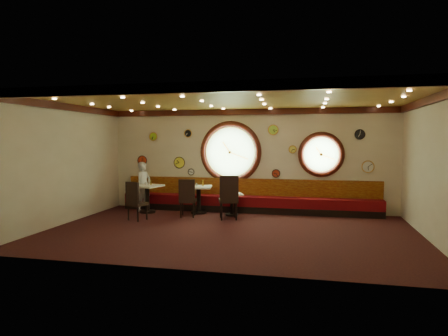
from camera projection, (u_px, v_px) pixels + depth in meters
The scene contains 45 objects.
floor at pixel (230, 232), 9.75m from camera, with size 9.00×6.00×0.00m, color black.
ceiling at pixel (230, 100), 9.53m from camera, with size 9.00×6.00×0.02m, color gold.
wall_back at pixel (249, 160), 12.56m from camera, with size 9.00×0.02×3.20m, color beige.
wall_front at pixel (194, 178), 6.72m from camera, with size 9.00×0.02×3.20m, color beige.
wall_left at pixel (65, 164), 10.62m from camera, with size 0.02×6.00×3.20m, color beige.
wall_right at pixel (432, 169), 8.66m from camera, with size 0.02×6.00×3.20m, color beige.
molding_back at pixel (249, 112), 12.41m from camera, with size 9.00×0.10×0.18m, color #3C120A.
molding_front at pixel (194, 88), 6.66m from camera, with size 9.00×0.10×0.18m, color #3C120A.
molding_left at pixel (65, 107), 10.50m from camera, with size 0.10×6.00×0.18m, color #3C120A.
molding_right at pixel (432, 99), 8.57m from camera, with size 0.10×6.00×0.18m, color #3C120A.
banquette_base at pixel (248, 209), 12.39m from camera, with size 8.00×0.55×0.20m, color black.
banquette_seat at pixel (248, 201), 12.38m from camera, with size 8.00×0.55×0.30m, color #57070D.
banquette_back at pixel (249, 187), 12.56m from camera, with size 8.00×0.10×0.55m, color #641307.
porthole_left_glass at pixel (231, 152), 12.67m from camera, with size 1.66×1.66×0.02m, color #86C375.
porthole_left_frame at pixel (230, 152), 12.66m from camera, with size 1.98×1.98×0.18m, color #3C120A.
porthole_left_ring at pixel (230, 152), 12.63m from camera, with size 1.61×1.61×0.03m, color gold.
porthole_right_glass at pixel (321, 154), 12.07m from camera, with size 1.10×1.10×0.02m, color #86C375.
porthole_right_frame at pixel (321, 154), 12.05m from camera, with size 1.38×1.38×0.18m, color #3C120A.
porthole_right_ring at pixel (321, 155), 12.02m from camera, with size 1.09×1.09×0.03m, color gold.
wall_clock_0 at pixel (360, 134), 11.75m from camera, with size 0.28×0.28×0.03m, color black.
wall_clock_1 at pixel (273, 130), 12.29m from camera, with size 0.30×0.30×0.03m, color #96D442.
wall_clock_2 at pixel (191, 172), 12.96m from camera, with size 0.20×0.20×0.03m, color silver.
wall_clock_3 at pixel (188, 133), 12.90m from camera, with size 0.24×0.24×0.03m, color black.
wall_clock_4 at pixel (276, 173), 12.37m from camera, with size 0.24×0.24×0.03m, color red.
wall_clock_5 at pixel (153, 137), 13.17m from camera, with size 0.26×0.26×0.03m, color #8BCA28.
wall_clock_6 at pixel (179, 163), 13.03m from camera, with size 0.36×0.36×0.03m, color yellow.
wall_clock_7 at pixel (293, 149), 12.21m from camera, with size 0.22×0.22×0.03m, color #D3C946.
wall_clock_8 at pixel (142, 161), 13.31m from camera, with size 0.32×0.32×0.03m, color red.
wall_clock_9 at pixel (368, 167), 11.76m from camera, with size 0.34×0.34×0.03m, color silver.
table_a at pixel (147, 195), 12.28m from camera, with size 0.95×0.95×0.86m.
table_b at pixel (199, 196), 12.16m from camera, with size 0.88×0.88×0.84m.
table_c at pixel (232, 202), 11.83m from camera, with size 0.79×0.79×0.66m.
chair_a at pixel (135, 198), 11.04m from camera, with size 0.58×0.58×0.67m.
chair_b at pixel (187, 195), 11.52m from camera, with size 0.54×0.54×0.69m.
chair_c at pixel (229, 194), 11.16m from camera, with size 0.65×0.65×0.78m.
condiment_a_salt at pixel (145, 184), 12.27m from camera, with size 0.03×0.03×0.09m, color silver.
condiment_b_salt at pixel (196, 184), 12.18m from camera, with size 0.03×0.03×0.09m, color silver.
condiment_c_salt at pixel (229, 192), 11.90m from camera, with size 0.03×0.03×0.09m, color silver.
condiment_a_pepper at pixel (148, 183), 12.21m from camera, with size 0.04×0.04×0.10m, color silver.
condiment_b_pepper at pixel (197, 185), 12.05m from camera, with size 0.03×0.03×0.09m, color silver.
condiment_c_pepper at pixel (231, 192), 11.78m from camera, with size 0.03×0.03×0.09m, color silver.
condiment_a_bottle at pixel (151, 183), 12.29m from camera, with size 0.04×0.04×0.14m, color gold.
condiment_b_bottle at pixel (203, 183), 12.13m from camera, with size 0.06×0.06×0.18m, color gold.
condiment_c_bottle at pixel (237, 191), 11.84m from camera, with size 0.05×0.05×0.15m, color gold.
waiter at pixel (144, 187), 12.54m from camera, with size 0.57×0.37×1.55m, color silver.
Camera 1 is at (1.96, -9.42, 2.23)m, focal length 32.00 mm.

